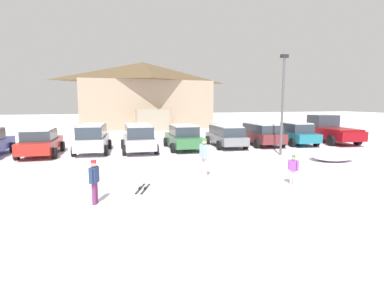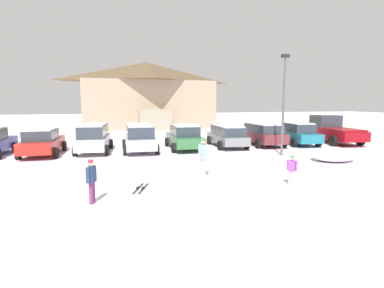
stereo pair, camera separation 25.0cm
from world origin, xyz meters
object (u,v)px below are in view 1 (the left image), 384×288
Objects in this scene: ski_lodge at (144,95)px; skier_adult_in_blue_parka at (204,155)px; parked_red_sedan at (41,142)px; skier_child_in_purple_jacket at (293,168)px; parked_maroon_van at (261,133)px; pickup_truck at (329,130)px; parked_white_suv at (93,138)px; parked_green_coupe at (183,137)px; plowed_snow_pile at (332,155)px; skier_teen_in_navy_coat at (94,179)px; parked_grey_wagon at (226,135)px; parked_silver_wagon at (138,137)px; lamp_post at (283,100)px; pair_of_skis at (143,189)px; parked_teal_hatchback at (295,133)px.

ski_lodge is 9.93× the size of skier_adult_in_blue_parka.
skier_child_in_purple_jacket is at bearing -43.17° from parked_red_sedan.
skier_adult_in_blue_parka is (-2.88, 2.18, 0.28)m from skier_child_in_purple_jacket.
parked_maroon_van reaches higher than parked_red_sedan.
parked_maroon_van is 0.77× the size of pickup_truck.
parked_white_suv is at bearing 5.16° from parked_red_sedan.
parked_green_coupe is 7.84m from skier_adult_in_blue_parka.
pickup_truck is 2.39× the size of plowed_snow_pile.
skier_teen_in_navy_coat is (0.35, -10.36, -0.16)m from parked_white_suv.
parked_grey_wagon is 0.82× the size of pickup_truck.
skier_teen_in_navy_coat is at bearing -138.63° from parked_maroon_van.
plowed_snow_pile is (7.91, 1.43, -0.63)m from skier_adult_in_blue_parka.
pickup_truck is (15.16, 0.22, 0.06)m from parked_silver_wagon.
skier_adult_in_blue_parka is 0.28× the size of lamp_post.
ski_lodge is at bearing 65.79° from parked_red_sedan.
skier_teen_in_navy_coat is at bearing -104.02° from parked_silver_wagon.
parked_silver_wagon is 3.41× the size of skier_teen_in_navy_coat.
parked_grey_wagon is 10.23m from skier_child_in_purple_jacket.
parked_green_coupe reaches higher than pair_of_skis.
parked_green_coupe reaches higher than parked_maroon_van.
parked_green_coupe is at bearing 61.20° from skier_teen_in_navy_coat.
parked_maroon_van is 6.53m from plowed_snow_pile.
skier_child_in_purple_jacket is at bearing -119.08° from lamp_post.
parked_grey_wagon is at bearing 49.49° from skier_teen_in_navy_coat.
ski_lodge is at bearing 107.48° from parked_maroon_van.
pickup_truck is 4.22× the size of pair_of_skis.
skier_child_in_purple_jacket is 7.29m from lamp_post.
ski_lodge reaches higher than parked_grey_wagon.
parked_teal_hatchback is at bearing 54.21° from skier_child_in_purple_jacket.
skier_adult_in_blue_parka is 8.07m from plowed_snow_pile.
pickup_truck reaches higher than pair_of_skis.
skier_adult_in_blue_parka reaches higher than parked_maroon_van.
parked_maroon_van is at bearing 76.37° from lamp_post.
parked_red_sedan is at bearing 136.83° from skier_child_in_purple_jacket.
lamp_post is (5.06, -4.01, 2.48)m from parked_green_coupe.
parked_white_suv is at bearing 91.95° from skier_teen_in_navy_coat.
lamp_post is at bearing -16.14° from parked_red_sedan.
parked_maroon_van is at bearing -0.81° from parked_grey_wagon.
parked_silver_wagon is 11.66m from plowed_snow_pile.
pickup_truck is 4.12× the size of skier_teen_in_navy_coat.
pickup_truck is 8.39m from plowed_snow_pile.
parked_teal_hatchback is 5.95m from lamp_post.
ski_lodge is 27.08m from plowed_snow_pile.
parked_red_sedan is at bearing 179.86° from parked_green_coupe.
lamp_post reaches higher than plowed_snow_pile.
parked_teal_hatchback is (17.68, -0.15, 0.02)m from parked_red_sedan.
parked_red_sedan is 5.81m from parked_silver_wagon.
skier_adult_in_blue_parka reaches higher than parked_green_coupe.
skier_adult_in_blue_parka is (4.77, -8.04, -0.01)m from parked_white_suv.
parked_grey_wagon is at bearing 179.19° from parked_maroon_van.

